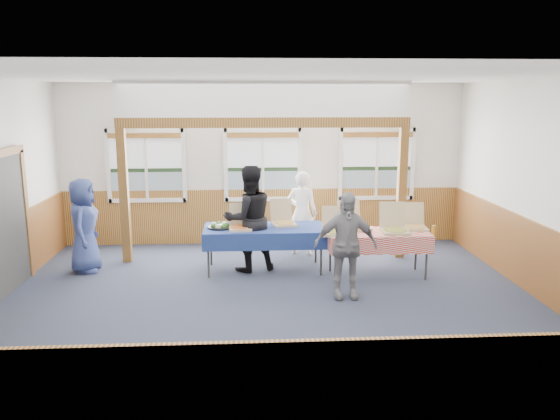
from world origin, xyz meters
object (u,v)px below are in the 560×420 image
(table_right, at_px, (378,235))
(man_blue, at_px, (84,225))
(woman_white, at_px, (302,213))
(woman_black, at_px, (249,219))
(table_left, at_px, (264,230))
(person_grey, at_px, (346,245))

(table_right, xyz_separation_m, man_blue, (-4.91, 0.55, 0.11))
(woman_white, relative_size, woman_black, 0.88)
(table_right, xyz_separation_m, woman_black, (-2.12, 0.44, 0.21))
(table_right, distance_m, woman_black, 2.18)
(table_left, relative_size, woman_black, 1.20)
(table_left, relative_size, woman_white, 1.37)
(man_blue, xyz_separation_m, person_grey, (4.20, -1.50, -0.00))
(table_left, height_order, woman_black, woman_black)
(man_blue, bearing_deg, woman_black, -94.39)
(table_left, distance_m, table_right, 1.91)
(woman_black, distance_m, person_grey, 1.98)
(table_left, height_order, table_right, same)
(woman_white, xyz_separation_m, woman_black, (-1.00, -0.91, 0.11))
(woman_black, bearing_deg, table_left, 157.28)
(table_left, distance_m, person_grey, 1.79)
(man_blue, bearing_deg, table_left, -94.57)
(woman_white, distance_m, person_grey, 2.34)
(table_left, bearing_deg, man_blue, 166.84)
(man_blue, bearing_deg, person_grey, -111.78)
(table_right, height_order, woman_white, woman_white)
(woman_white, xyz_separation_m, person_grey, (0.41, -2.30, 0.00))
(table_right, relative_size, person_grey, 1.14)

